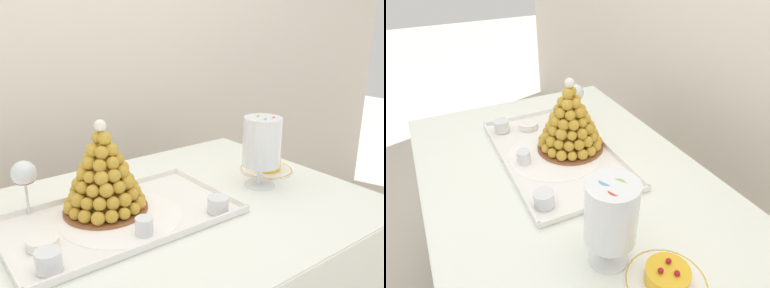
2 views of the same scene
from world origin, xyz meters
TOP-DOWN VIEW (x-y plane):
  - buffet_table at (0.00, 0.00)m, footprint 1.31×0.92m
  - serving_tray at (-0.12, 0.02)m, footprint 0.66×0.39m
  - croquembouche at (-0.14, 0.08)m, footprint 0.25×0.25m
  - dessert_cup_left at (-0.37, -0.12)m, footprint 0.06×0.06m
  - dessert_cup_mid_left at (-0.12, -0.11)m, footprint 0.05×0.05m
  - dessert_cup_centre at (0.12, -0.12)m, footprint 0.06×0.06m
  - creme_brulee_ramekin at (-0.35, -0.01)m, footprint 0.08×0.08m
  - macaron_goblet at (0.38, -0.05)m, footprint 0.13×0.13m
  - fruit_tart_plate at (0.50, 0.04)m, footprint 0.20×0.20m
  - wine_glass at (-0.33, 0.20)m, footprint 0.07×0.07m

SIDE VIEW (x-z plane):
  - buffet_table at x=0.00m, z-range 0.29..1.06m
  - serving_tray at x=-0.12m, z-range 0.77..0.79m
  - fruit_tart_plate at x=0.50m, z-range 0.76..0.82m
  - creme_brulee_ramekin at x=-0.35m, z-range 0.78..0.81m
  - dessert_cup_centre at x=0.12m, z-range 0.78..0.83m
  - dessert_cup_mid_left at x=-0.12m, z-range 0.78..0.83m
  - dessert_cup_left at x=-0.37m, z-range 0.78..0.83m
  - croquembouche at x=-0.14m, z-range 0.75..1.03m
  - wine_glass at x=-0.33m, z-range 0.82..0.99m
  - macaron_goblet at x=0.38m, z-range 0.80..1.06m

